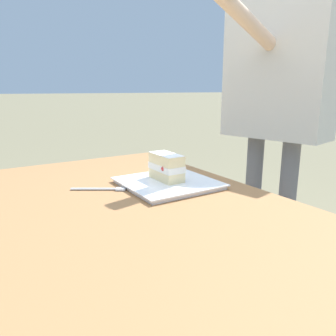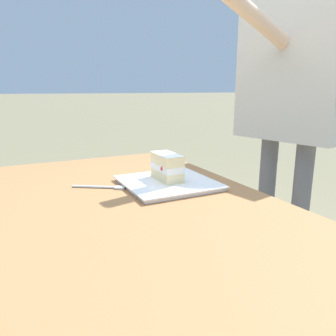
% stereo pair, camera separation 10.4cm
% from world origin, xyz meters
% --- Properties ---
extents(patio_table, '(1.36, 0.79, 0.76)m').
position_xyz_m(patio_table, '(0.00, 0.00, 0.65)').
color(patio_table, olive).
rests_on(patio_table, ground).
extents(dessert_plate, '(0.28, 0.28, 0.02)m').
position_xyz_m(dessert_plate, '(0.15, -0.17, 0.77)').
color(dessert_plate, white).
rests_on(dessert_plate, patio_table).
extents(cake_slice, '(0.13, 0.07, 0.09)m').
position_xyz_m(cake_slice, '(0.16, -0.17, 0.82)').
color(cake_slice, beige).
rests_on(cake_slice, dessert_plate).
extents(dessert_fork, '(0.10, 0.15, 0.01)m').
position_xyz_m(dessert_fork, '(0.21, 0.03, 0.77)').
color(dessert_fork, silver).
rests_on(dessert_fork, patio_table).
extents(diner_person, '(0.49, 0.63, 1.69)m').
position_xyz_m(diner_person, '(0.29, -0.83, 1.13)').
color(diner_person, slate).
rests_on(diner_person, ground).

